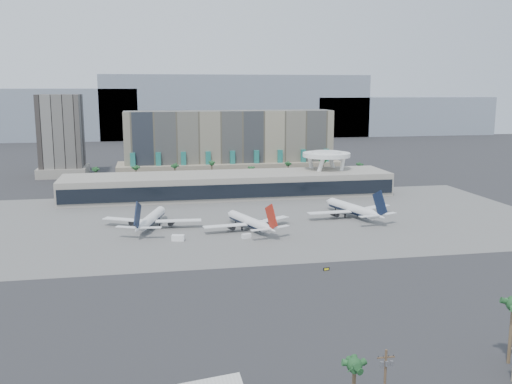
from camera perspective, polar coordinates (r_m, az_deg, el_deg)
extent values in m
plane|color=#232326|center=(194.26, 1.88, -6.43)|extent=(900.00, 900.00, 0.00)
cube|color=#5B5B59|center=(246.38, -0.93, -2.78)|extent=(260.00, 130.00, 0.06)
cube|color=gray|center=(666.60, -23.02, 7.12)|extent=(260.00, 60.00, 55.00)
cube|color=gray|center=(659.47, -2.01, 8.56)|extent=(300.00, 60.00, 70.00)
cube|color=gray|center=(718.34, 14.10, 7.41)|extent=(220.00, 60.00, 45.00)
cube|color=gray|center=(361.69, -2.65, 4.81)|extent=(130.00, 22.00, 42.00)
cube|color=tan|center=(361.64, -2.59, 2.25)|extent=(140.00, 30.00, 10.00)
cube|color=#207067|center=(347.67, -12.19, 2.37)|extent=(3.00, 2.00, 18.00)
cube|color=#207067|center=(347.61, -9.72, 2.45)|extent=(3.00, 2.00, 18.00)
cube|color=#207067|center=(348.20, -7.25, 2.53)|extent=(3.00, 2.00, 18.00)
cube|color=#207067|center=(349.43, -4.79, 2.60)|extent=(3.00, 2.00, 18.00)
cube|color=#207067|center=(351.29, -2.36, 2.67)|extent=(3.00, 2.00, 18.00)
cube|color=#207067|center=(353.78, 0.05, 2.74)|extent=(3.00, 2.00, 18.00)
cube|color=#207067|center=(356.89, 2.42, 2.79)|extent=(3.00, 2.00, 18.00)
cube|color=#207067|center=(360.59, 4.74, 2.85)|extent=(3.00, 2.00, 18.00)
cube|color=#207067|center=(364.88, 7.01, 2.89)|extent=(3.00, 2.00, 18.00)
cube|color=black|center=(386.31, -18.89, 5.36)|extent=(26.00, 26.00, 52.00)
cube|color=#A7A193|center=(388.79, -18.69, 1.99)|extent=(30.00, 30.00, 6.00)
cube|color=#A7A193|center=(298.48, -2.75, 0.71)|extent=(170.00, 32.00, 12.00)
cube|color=black|center=(282.77, -2.29, 0.06)|extent=(168.00, 0.60, 7.00)
cube|color=black|center=(297.34, -2.76, 2.08)|extent=(170.00, 12.00, 2.50)
cylinder|color=white|center=(323.69, 7.75, 2.28)|extent=(6.98, 6.99, 21.89)
cylinder|color=white|center=(319.89, 5.59, 2.23)|extent=(6.98, 6.99, 21.89)
cylinder|color=white|center=(307.83, 6.26, 1.90)|extent=(6.98, 6.99, 21.89)
cylinder|color=white|center=(311.77, 8.49, 1.95)|extent=(6.98, 6.99, 21.89)
cylinder|color=white|center=(314.56, 7.06, 3.71)|extent=(26.00, 26.00, 2.20)
cylinder|color=white|center=(314.42, 7.07, 3.95)|extent=(16.00, 16.00, 1.20)
cylinder|color=brown|center=(331.45, -15.70, 1.30)|extent=(0.70, 0.70, 12.00)
sphere|color=#1D4A23|center=(330.63, -15.74, 2.28)|extent=(2.80, 2.80, 2.80)
cylinder|color=brown|center=(330.25, -11.89, 1.43)|extent=(0.70, 0.70, 12.00)
sphere|color=#1D4A23|center=(329.43, -11.93, 2.41)|extent=(2.80, 2.80, 2.80)
cylinder|color=brown|center=(330.52, -8.08, 1.56)|extent=(0.70, 0.70, 12.00)
sphere|color=#1D4A23|center=(329.70, -8.10, 2.54)|extent=(2.80, 2.80, 2.80)
cylinder|color=brown|center=(332.14, -4.46, 1.68)|extent=(0.70, 0.70, 12.00)
sphere|color=#1D4A23|center=(331.33, -4.47, 2.65)|extent=(2.80, 2.80, 2.80)
cylinder|color=brown|center=(335.42, -0.55, 1.80)|extent=(0.70, 0.70, 12.00)
sphere|color=#1D4A23|center=(334.62, -0.55, 2.76)|extent=(2.80, 2.80, 2.80)
cylinder|color=brown|center=(339.99, 3.11, 1.90)|extent=(0.70, 0.70, 12.00)
sphere|color=#1D4A23|center=(339.19, 3.11, 2.85)|extent=(2.80, 2.80, 2.80)
cylinder|color=brown|center=(345.89, 6.65, 1.99)|extent=(0.70, 0.70, 12.00)
sphere|color=#1D4A23|center=(345.11, 6.67, 2.92)|extent=(2.80, 2.80, 2.80)
cylinder|color=brown|center=(353.43, 10.21, 2.07)|extent=(0.70, 0.70, 12.00)
sphere|color=#1D4A23|center=(352.66, 10.24, 2.99)|extent=(2.80, 2.80, 2.80)
cylinder|color=#4C3826|center=(106.47, 12.76, -18.04)|extent=(0.44, 0.44, 12.00)
cube|color=#4C3826|center=(104.38, 12.87, -15.82)|extent=(3.20, 0.22, 0.22)
cylinder|color=slate|center=(104.20, 12.45, -16.46)|extent=(0.56, 0.56, 0.90)
cylinder|color=slate|center=(104.54, 12.93, -16.39)|extent=(0.56, 0.56, 0.90)
cylinder|color=slate|center=(104.87, 13.39, -16.32)|extent=(0.56, 0.56, 0.90)
cylinder|color=black|center=(103.75, 12.14, -15.80)|extent=(0.12, 0.12, 0.30)
cylinder|color=black|center=(104.80, 13.60, -15.59)|extent=(0.12, 0.12, 0.30)
cylinder|color=white|center=(237.07, -10.35, -2.58)|extent=(11.59, 27.90, 4.08)
cylinder|color=black|center=(237.10, -10.35, -2.61)|extent=(11.36, 27.34, 4.00)
cone|color=white|center=(252.11, -9.39, -1.77)|extent=(5.19, 5.54, 4.08)
cone|color=white|center=(220.19, -11.60, -3.54)|extent=(6.46, 9.96, 4.08)
cube|color=white|center=(239.48, -13.01, -2.70)|extent=(18.14, 12.23, 0.36)
cube|color=white|center=(233.51, -7.76, -2.85)|extent=(18.61, 5.35, 0.36)
cylinder|color=black|center=(239.26, -12.26, -2.93)|extent=(3.28, 4.54, 2.25)
cylinder|color=black|center=(234.92, -8.45, -3.05)|extent=(3.28, 4.54, 2.25)
cube|color=black|center=(217.56, -11.77, -2.28)|extent=(3.04, 9.05, 10.75)
cube|color=white|center=(220.48, -12.83, -3.43)|extent=(8.37, 5.37, 0.26)
cube|color=white|center=(217.85, -10.52, -3.52)|extent=(8.40, 3.36, 0.26)
cylinder|color=black|center=(247.91, -9.67, -2.66)|extent=(0.51, 0.51, 1.63)
cylinder|color=black|center=(237.65, -11.16, -3.28)|extent=(0.71, 0.71, 1.63)
cylinder|color=black|center=(235.92, -9.63, -3.33)|extent=(0.71, 0.71, 1.63)
cylinder|color=white|center=(229.52, -0.86, -2.89)|extent=(12.15, 26.01, 3.84)
cylinder|color=black|center=(229.55, -0.86, -2.93)|extent=(11.91, 25.49, 3.76)
cone|color=white|center=(242.43, -2.58, -2.18)|extent=(5.04, 5.33, 3.84)
cone|color=white|center=(215.21, 1.33, -3.72)|extent=(6.44, 9.42, 3.84)
cube|color=white|center=(224.04, -3.11, -3.39)|extent=(17.61, 5.91, 0.34)
cube|color=white|center=(234.00, 1.52, -2.78)|extent=(16.79, 12.19, 0.34)
cylinder|color=black|center=(225.95, -2.51, -3.52)|extent=(3.25, 4.32, 2.11)
cylinder|color=black|center=(233.18, 0.85, -3.07)|extent=(3.25, 4.32, 2.11)
cube|color=#9E1E12|center=(212.84, 1.53, -2.50)|extent=(3.29, 8.40, 10.10)
cube|color=white|center=(212.15, 0.46, -3.79)|extent=(7.94, 3.54, 0.24)
cube|color=white|center=(216.50, 2.44, -3.51)|extent=(7.80, 5.37, 0.24)
cylinder|color=black|center=(238.88, -2.05, -3.03)|extent=(0.48, 0.48, 1.54)
cylinder|color=black|center=(227.90, -1.42, -3.69)|extent=(0.67, 0.67, 1.54)
cylinder|color=black|center=(230.80, -0.07, -3.50)|extent=(0.67, 0.67, 1.54)
cylinder|color=white|center=(255.22, 9.39, -1.59)|extent=(11.86, 28.94, 4.23)
cylinder|color=black|center=(255.25, 9.39, -1.62)|extent=(11.62, 28.36, 4.15)
cone|color=white|center=(268.51, 7.33, -0.94)|extent=(5.36, 5.73, 4.23)
cone|color=white|center=(240.65, 11.99, -2.33)|extent=(6.64, 10.31, 4.23)
cube|color=white|center=(247.98, 7.35, -2.04)|extent=(19.28, 5.43, 0.37)
cube|color=white|center=(261.41, 11.60, -1.52)|extent=(18.84, 12.58, 0.37)
cylinder|color=black|center=(250.38, 7.88, -2.18)|extent=(3.38, 4.70, 2.33)
cylinder|color=black|center=(260.12, 10.96, -1.80)|extent=(3.38, 4.70, 2.33)
cube|color=black|center=(238.31, 12.27, -1.11)|extent=(3.10, 9.40, 11.14)
cube|color=white|center=(236.84, 11.25, -2.38)|extent=(8.70, 3.43, 0.26)
cube|color=white|center=(242.68, 13.03, -2.14)|extent=(8.69, 5.53, 0.26)
cylinder|color=black|center=(264.83, 7.95, -1.77)|extent=(0.53, 0.53, 1.69)
cylinder|color=black|center=(253.08, 8.89, -2.36)|extent=(0.74, 0.74, 1.69)
cylinder|color=black|center=(256.98, 10.12, -2.21)|extent=(0.74, 0.74, 1.69)
cube|color=white|center=(214.65, -7.80, -4.57)|extent=(5.00, 3.25, 2.25)
cube|color=white|center=(216.36, -0.97, -4.43)|extent=(3.76, 2.76, 1.73)
cube|color=black|center=(180.75, 7.05, -7.65)|extent=(2.08, 0.65, 0.94)
cube|color=gold|center=(180.59, 7.07, -7.67)|extent=(1.49, 0.32, 0.56)
cylinder|color=black|center=(180.58, 6.82, -7.73)|extent=(0.11, 0.11, 0.56)
cylinder|color=black|center=(181.03, 7.28, -7.69)|extent=(0.11, 0.11, 0.56)
sphere|color=#1D4A23|center=(106.54, 9.83, -16.71)|extent=(2.80, 2.80, 2.80)
cylinder|color=brown|center=(131.43, 24.12, -12.78)|extent=(0.70, 0.70, 13.07)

